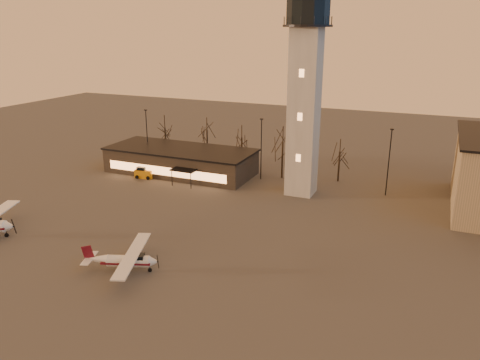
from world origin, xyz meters
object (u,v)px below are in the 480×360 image
object	(u,v)px
control_tower	(305,84)
cessna_front	(130,263)
service_cart	(144,174)
terminal	(181,161)

from	to	relation	value
control_tower	cessna_front	size ratio (longest dim) A/B	3.20
control_tower	service_cart	size ratio (longest dim) A/B	10.24
cessna_front	terminal	bearing A→B (deg)	90.94
control_tower	terminal	world-z (taller)	control_tower
terminal	cessna_front	size ratio (longest dim) A/B	2.50
terminal	cessna_front	distance (m)	34.71
control_tower	terminal	distance (m)	26.24
control_tower	cessna_front	bearing A→B (deg)	-107.03
control_tower	service_cart	bearing A→B (deg)	-173.45
cessna_front	service_cart	bearing A→B (deg)	101.19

